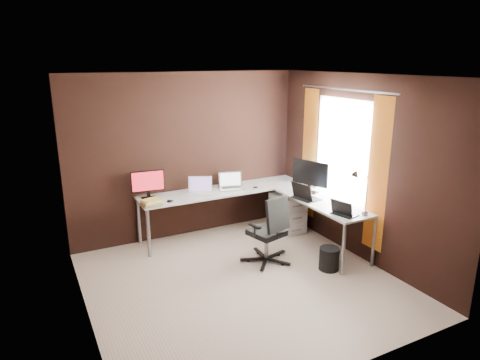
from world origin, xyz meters
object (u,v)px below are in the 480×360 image
laptop_white (200,190)px  laptop_silver (231,185)px  monitor_left (148,183)px  laptop_black_small (343,212)px  drawer_pedestal (288,213)px  wastebasket (329,259)px  desk_lamp (359,188)px  office_chair (268,243)px  monitor_right (310,175)px  book_stack (151,202)px  laptop_black_big (305,196)px

laptop_white → laptop_silver: size_ratio=1.01×
monitor_left → laptop_black_small: size_ratio=1.31×
drawer_pedestal → wastebasket: 1.40m
drawer_pedestal → laptop_white: size_ratio=1.39×
laptop_black_small → laptop_silver: bearing=7.7°
drawer_pedestal → monitor_left: monitor_left is taller
drawer_pedestal → desk_lamp: (0.12, -1.44, 0.79)m
office_chair → wastebasket: office_chair is taller
drawer_pedestal → monitor_right: bearing=-71.1°
laptop_white → book_stack: size_ratio=1.51×
laptop_black_big → office_chair: (-0.72, -0.21, -0.50)m
laptop_silver → office_chair: (-0.02, -1.18, -0.50)m
laptop_silver → laptop_white: bearing=-164.4°
laptop_black_big → office_chair: 0.90m
book_stack → wastebasket: 2.52m
drawer_pedestal → monitor_right: 0.81m
monitor_left → office_chair: monitor_left is taller
laptop_black_small → laptop_black_big: bearing=-11.2°
wastebasket → office_chair: bearing=137.3°
monitor_right → laptop_white: bearing=41.6°
laptop_black_big → laptop_black_small: laptop_black_big is taller
desk_lamp → laptop_silver: bearing=118.1°
laptop_black_small → monitor_left: bearing=32.1°
desk_lamp → drawer_pedestal: bearing=95.1°
monitor_left → laptop_white: bearing=-0.8°
laptop_silver → book_stack: laptop_silver is taller
laptop_white → monitor_right: bearing=-2.5°
monitor_right → book_stack: (-2.29, 0.53, -0.24)m
desk_lamp → laptop_black_big: bearing=106.9°
drawer_pedestal → laptop_black_small: size_ratio=1.66×
laptop_black_big → laptop_black_small: bearing=174.2°
monitor_left → desk_lamp: bearing=-33.7°
monitor_left → office_chair: bearing=-38.6°
monitor_right → laptop_black_small: (-0.19, -0.99, -0.23)m
desk_lamp → laptop_black_small: bearing=160.5°
book_stack → desk_lamp: 2.79m
book_stack → desk_lamp: size_ratio=0.49×
laptop_white → desk_lamp: bearing=-26.8°
monitor_left → book_stack: (-0.05, -0.31, -0.19)m
monitor_left → laptop_white: monitor_left is taller
laptop_silver → monitor_right: bearing=-22.6°
monitor_right → desk_lamp: size_ratio=0.99×
wastebasket → laptop_silver: bearing=108.4°
book_stack → monitor_left: bearing=80.6°
laptop_black_big → laptop_white: bearing=40.9°
laptop_black_big → monitor_right: bearing=-58.4°
laptop_white → wastebasket: (1.10, -1.73, -0.63)m
monitor_left → wastebasket: monitor_left is taller
drawer_pedestal → laptop_black_small: laptop_black_small is taller
monitor_right → laptop_white: (-1.48, 0.74, -0.23)m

